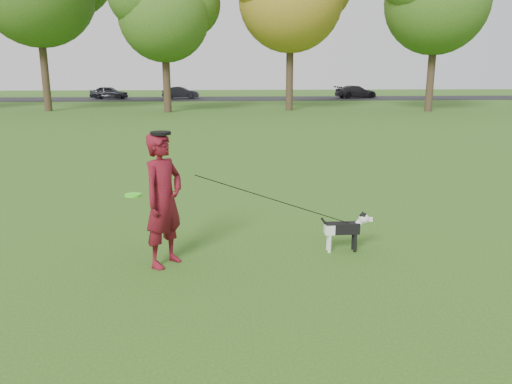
{
  "coord_description": "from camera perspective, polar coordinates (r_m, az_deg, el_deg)",
  "views": [
    {
      "loc": [
        -0.53,
        -7.25,
        2.72
      ],
      "look_at": [
        -0.04,
        -0.11,
        0.95
      ],
      "focal_mm": 35.0,
      "sensor_mm": 36.0,
      "label": 1
    }
  ],
  "objects": [
    {
      "name": "man",
      "position": [
        7.04,
        -10.51,
        -0.93
      ],
      "size": [
        0.77,
        0.83,
        1.89
      ],
      "primitive_type": "imported",
      "rotation": [
        0.0,
        0.0,
        0.97
      ],
      "color": "#560C0F",
      "rests_on": "ground"
    },
    {
      "name": "man_held_items",
      "position": [
        7.2,
        2.53,
        -1.03
      ],
      "size": [
        3.33,
        0.52,
        1.49
      ],
      "color": "#45FF20",
      "rests_on": "ground"
    },
    {
      "name": "car_right",
      "position": [
        48.97,
        11.35,
        11.16
      ],
      "size": [
        4.22,
        2.36,
        1.16
      ],
      "primitive_type": "imported",
      "rotation": [
        0.0,
        0.0,
        1.77
      ],
      "color": "black",
      "rests_on": "road"
    },
    {
      "name": "ground",
      "position": [
        7.77,
        0.26,
        -6.61
      ],
      "size": [
        120.0,
        120.0,
        0.0
      ],
      "primitive_type": "plane",
      "color": "#285116",
      "rests_on": "ground"
    },
    {
      "name": "car_left",
      "position": [
        48.41,
        -16.44,
        10.84
      ],
      "size": [
        3.5,
        1.7,
        1.15
      ],
      "primitive_type": "imported",
      "rotation": [
        0.0,
        0.0,
        1.47
      ],
      "color": "black",
      "rests_on": "road"
    },
    {
      "name": "dog",
      "position": [
        7.72,
        10.28,
        -3.98
      ],
      "size": [
        0.82,
        0.16,
        0.62
      ],
      "color": "black",
      "rests_on": "ground"
    },
    {
      "name": "car_mid",
      "position": [
        47.45,
        -8.59,
        11.15
      ],
      "size": [
        3.36,
        1.33,
        1.09
      ],
      "primitive_type": "imported",
      "rotation": [
        0.0,
        0.0,
        1.52
      ],
      "color": "black",
      "rests_on": "road"
    },
    {
      "name": "road",
      "position": [
        47.34,
        -3.3,
        10.61
      ],
      "size": [
        120.0,
        7.0,
        0.02
      ],
      "primitive_type": "cube",
      "color": "black",
      "rests_on": "ground"
    }
  ]
}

